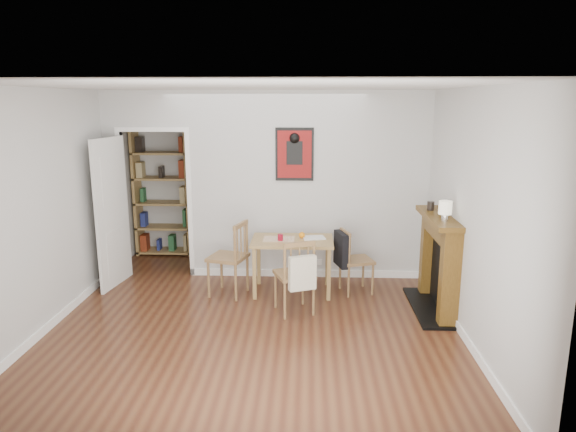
{
  "coord_description": "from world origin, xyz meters",
  "views": [
    {
      "loc": [
        0.59,
        -5.64,
        2.47
      ],
      "look_at": [
        0.34,
        0.6,
        1.06
      ],
      "focal_mm": 32.0,
      "sensor_mm": 36.0,
      "label": 1
    }
  ],
  "objects_px": {
    "dining_table": "(292,246)",
    "chair_left": "(228,258)",
    "bookshelf": "(163,191)",
    "mantel_lamp": "(445,209)",
    "ceramic_jar_b": "(431,206)",
    "notebook": "(314,238)",
    "ceramic_jar_a": "(443,209)",
    "chair_front": "(295,275)",
    "fireplace": "(440,260)",
    "chair_right": "(355,260)",
    "red_glass": "(280,238)",
    "orange_fruit": "(302,235)"
  },
  "relations": [
    {
      "from": "chair_left",
      "to": "ceramic_jar_a",
      "type": "xyz_separation_m",
      "value": [
        2.61,
        -0.3,
        0.73
      ]
    },
    {
      "from": "orange_fruit",
      "to": "fireplace",
      "type": "bearing_deg",
      "value": -18.95
    },
    {
      "from": "notebook",
      "to": "chair_right",
      "type": "bearing_deg",
      "value": -4.82
    },
    {
      "from": "chair_left",
      "to": "orange_fruit",
      "type": "relative_size",
      "value": 12.23
    },
    {
      "from": "chair_left",
      "to": "orange_fruit",
      "type": "bearing_deg",
      "value": 11.27
    },
    {
      "from": "chair_right",
      "to": "chair_front",
      "type": "height_order",
      "value": "chair_front"
    },
    {
      "from": "orange_fruit",
      "to": "notebook",
      "type": "bearing_deg",
      "value": -1.15
    },
    {
      "from": "mantel_lamp",
      "to": "ceramic_jar_b",
      "type": "bearing_deg",
      "value": 91.69
    },
    {
      "from": "chair_left",
      "to": "red_glass",
      "type": "xyz_separation_m",
      "value": [
        0.67,
        0.04,
        0.27
      ]
    },
    {
      "from": "mantel_lamp",
      "to": "notebook",
      "type": "bearing_deg",
      "value": 148.59
    },
    {
      "from": "orange_fruit",
      "to": "ceramic_jar_a",
      "type": "relative_size",
      "value": 0.64
    },
    {
      "from": "ceramic_jar_b",
      "to": "fireplace",
      "type": "bearing_deg",
      "value": -74.67
    },
    {
      "from": "chair_right",
      "to": "fireplace",
      "type": "distance_m",
      "value": 1.1
    },
    {
      "from": "chair_left",
      "to": "orange_fruit",
      "type": "distance_m",
      "value": 1.0
    },
    {
      "from": "dining_table",
      "to": "ceramic_jar_b",
      "type": "bearing_deg",
      "value": -7.08
    },
    {
      "from": "fireplace",
      "to": "mantel_lamp",
      "type": "height_order",
      "value": "mantel_lamp"
    },
    {
      "from": "bookshelf",
      "to": "ceramic_jar_a",
      "type": "distance_m",
      "value": 4.44
    },
    {
      "from": "mantel_lamp",
      "to": "chair_front",
      "type": "bearing_deg",
      "value": 175.12
    },
    {
      "from": "orange_fruit",
      "to": "red_glass",
      "type": "bearing_deg",
      "value": -151.53
    },
    {
      "from": "dining_table",
      "to": "red_glass",
      "type": "bearing_deg",
      "value": -153.47
    },
    {
      "from": "bookshelf",
      "to": "ceramic_jar_b",
      "type": "relative_size",
      "value": 19.85
    },
    {
      "from": "bookshelf",
      "to": "mantel_lamp",
      "type": "height_order",
      "value": "bookshelf"
    },
    {
      "from": "bookshelf",
      "to": "orange_fruit",
      "type": "height_order",
      "value": "bookshelf"
    },
    {
      "from": "bookshelf",
      "to": "fireplace",
      "type": "relative_size",
      "value": 1.7
    },
    {
      "from": "chair_right",
      "to": "red_glass",
      "type": "distance_m",
      "value": 1.03
    },
    {
      "from": "chair_front",
      "to": "bookshelf",
      "type": "relative_size",
      "value": 0.43
    },
    {
      "from": "red_glass",
      "to": "orange_fruit",
      "type": "bearing_deg",
      "value": 28.47
    },
    {
      "from": "ceramic_jar_b",
      "to": "chair_front",
      "type": "bearing_deg",
      "value": -164.56
    },
    {
      "from": "mantel_lamp",
      "to": "ceramic_jar_b",
      "type": "distance_m",
      "value": 0.6
    },
    {
      "from": "chair_front",
      "to": "red_glass",
      "type": "bearing_deg",
      "value": 108.79
    },
    {
      "from": "dining_table",
      "to": "notebook",
      "type": "relative_size",
      "value": 3.69
    },
    {
      "from": "chair_right",
      "to": "ceramic_jar_b",
      "type": "distance_m",
      "value": 1.19
    },
    {
      "from": "chair_right",
      "to": "chair_left",
      "type": "bearing_deg",
      "value": -175.13
    },
    {
      "from": "chair_front",
      "to": "notebook",
      "type": "xyz_separation_m",
      "value": [
        0.23,
        0.73,
        0.26
      ]
    },
    {
      "from": "fireplace",
      "to": "notebook",
      "type": "height_order",
      "value": "fireplace"
    },
    {
      "from": "dining_table",
      "to": "chair_left",
      "type": "relative_size",
      "value": 1.07
    },
    {
      "from": "red_glass",
      "to": "mantel_lamp",
      "type": "height_order",
      "value": "mantel_lamp"
    },
    {
      "from": "chair_right",
      "to": "dining_table",
      "type": "bearing_deg",
      "value": -178.33
    },
    {
      "from": "chair_front",
      "to": "ceramic_jar_a",
      "type": "bearing_deg",
      "value": 8.14
    },
    {
      "from": "chair_right",
      "to": "mantel_lamp",
      "type": "xyz_separation_m",
      "value": [
        0.89,
        -0.83,
        0.86
      ]
    },
    {
      "from": "chair_right",
      "to": "fireplace",
      "type": "height_order",
      "value": "fireplace"
    },
    {
      "from": "bookshelf",
      "to": "ceramic_jar_a",
      "type": "xyz_separation_m",
      "value": [
        3.92,
        -2.07,
        0.18
      ]
    },
    {
      "from": "chair_left",
      "to": "fireplace",
      "type": "relative_size",
      "value": 0.78
    },
    {
      "from": "orange_fruit",
      "to": "ceramic_jar_a",
      "type": "distance_m",
      "value": 1.8
    },
    {
      "from": "ceramic_jar_a",
      "to": "ceramic_jar_b",
      "type": "distance_m",
      "value": 0.23
    },
    {
      "from": "bookshelf",
      "to": "orange_fruit",
      "type": "bearing_deg",
      "value": -35.07
    },
    {
      "from": "dining_table",
      "to": "bookshelf",
      "type": "height_order",
      "value": "bookshelf"
    },
    {
      "from": "notebook",
      "to": "fireplace",
      "type": "bearing_deg",
      "value": -20.64
    },
    {
      "from": "chair_left",
      "to": "mantel_lamp",
      "type": "distance_m",
      "value": 2.75
    },
    {
      "from": "bookshelf",
      "to": "ceramic_jar_b",
      "type": "xyz_separation_m",
      "value": [
        3.83,
        -1.87,
        0.17
      ]
    }
  ]
}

